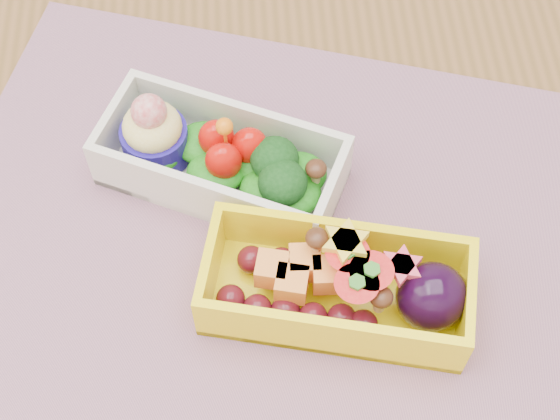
{
  "coord_description": "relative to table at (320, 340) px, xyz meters",
  "views": [
    {
      "loc": [
        -0.05,
        -0.27,
        1.31
      ],
      "look_at": [
        -0.03,
        0.04,
        0.79
      ],
      "focal_mm": 54.07,
      "sensor_mm": 36.0,
      "label": 1
    }
  ],
  "objects": [
    {
      "name": "bento_white",
      "position": [
        -0.07,
        0.1,
        0.13
      ],
      "size": [
        0.2,
        0.15,
        0.08
      ],
      "rotation": [
        0.0,
        0.0,
        -0.42
      ],
      "color": "silver",
      "rests_on": "placemat"
    },
    {
      "name": "table",
      "position": [
        0.0,
        0.0,
        0.0
      ],
      "size": [
        1.2,
        0.8,
        0.75
      ],
      "color": "brown",
      "rests_on": "ground"
    },
    {
      "name": "bento_yellow",
      "position": [
        0.01,
        -0.01,
        0.13
      ],
      "size": [
        0.2,
        0.12,
        0.06
      ],
      "rotation": [
        0.0,
        0.0,
        -0.22
      ],
      "color": "yellow",
      "rests_on": "placemat"
    },
    {
      "name": "placemat",
      "position": [
        -0.04,
        0.04,
        0.1
      ],
      "size": [
        0.6,
        0.52,
        0.0
      ],
      "primitive_type": "cube",
      "rotation": [
        0.0,
        0.0,
        -0.29
      ],
      "color": "#9F6D7B",
      "rests_on": "table"
    }
  ]
}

